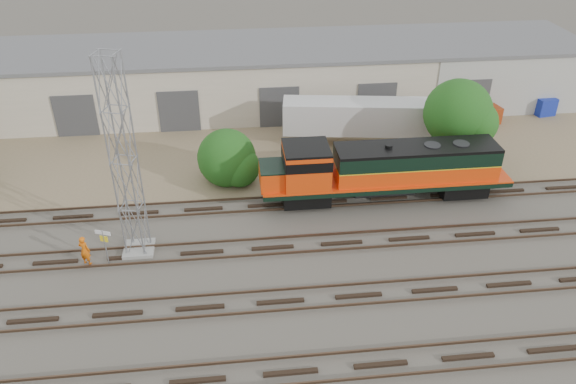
{
  "coord_description": "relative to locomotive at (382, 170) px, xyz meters",
  "views": [
    {
      "loc": [
        -1.94,
        -24.06,
        19.45
      ],
      "look_at": [
        1.16,
        4.0,
        2.2
      ],
      "focal_mm": 35.0,
      "sensor_mm": 36.0,
      "label": 1
    }
  ],
  "objects": [
    {
      "name": "signal_tower",
      "position": [
        -14.9,
        -3.79,
        3.35
      ],
      "size": [
        1.69,
        1.69,
        11.44
      ],
      "rotation": [
        0.0,
        0.0,
        -0.26
      ],
      "color": "gray",
      "rests_on": "ground"
    },
    {
      "name": "ground",
      "position": [
        -7.34,
        -6.0,
        -2.22
      ],
      "size": [
        140.0,
        140.0,
        0.0
      ],
      "primitive_type": "plane",
      "color": "#47423A",
      "rests_on": "ground"
    },
    {
      "name": "worker",
      "position": [
        -17.59,
        -4.71,
        -1.32
      ],
      "size": [
        0.77,
        0.65,
        1.79
      ],
      "primitive_type": "imported",
      "rotation": [
        0.0,
        0.0,
        2.73
      ],
      "color": "#DA5C0C",
      "rests_on": "ground"
    },
    {
      "name": "tree_east",
      "position": [
        6.51,
        4.01,
        1.65
      ],
      "size": [
        4.92,
        4.69,
        6.33
      ],
      "color": "#382619",
      "rests_on": "ground"
    },
    {
      "name": "tracks",
      "position": [
        -7.34,
        -9.0,
        -2.14
      ],
      "size": [
        80.0,
        20.4,
        0.28
      ],
      "color": "black",
      "rests_on": "ground"
    },
    {
      "name": "tree_mid",
      "position": [
        -9.52,
        3.42,
        -0.57
      ],
      "size": [
        4.16,
        3.96,
        3.96
      ],
      "color": "#382619",
      "rests_on": "ground"
    },
    {
      "name": "locomotive",
      "position": [
        0.0,
        0.0,
        0.0
      ],
      "size": [
        15.91,
        2.79,
        3.82
      ],
      "color": "black",
      "rests_on": "tracks"
    },
    {
      "name": "dumpster_blue",
      "position": [
        17.4,
        12.04,
        -1.47
      ],
      "size": [
        1.83,
        1.75,
        1.5
      ],
      "primitive_type": "cube",
      "rotation": [
        0.0,
        0.0,
        0.17
      ],
      "color": "#162898",
      "rests_on": "ground"
    },
    {
      "name": "sign_post",
      "position": [
        -16.43,
        -4.82,
        -0.67
      ],
      "size": [
        0.86,
        0.35,
        2.21
      ],
      "color": "gray",
      "rests_on": "ground"
    },
    {
      "name": "semi_trailer",
      "position": [
        0.64,
        7.95,
        0.02
      ],
      "size": [
        11.74,
        3.93,
        3.55
      ],
      "rotation": [
        0.0,
        0.0,
        -0.14
      ],
      "color": "#BDBDBD",
      "rests_on": "ground"
    },
    {
      "name": "dirt_strip",
      "position": [
        -7.34,
        9.0,
        -2.21
      ],
      "size": [
        80.0,
        16.0,
        0.02
      ],
      "primitive_type": "cube",
      "color": "#726047",
      "rests_on": "ground"
    },
    {
      "name": "warehouse",
      "position": [
        -7.3,
        16.98,
        0.44
      ],
      "size": [
        58.4,
        10.4,
        5.3
      ],
      "color": "beige",
      "rests_on": "ground"
    },
    {
      "name": "dumpster_red",
      "position": [
        12.08,
        10.83,
        -1.52
      ],
      "size": [
        1.74,
        1.66,
        1.4
      ],
      "primitive_type": "cube",
      "rotation": [
        0.0,
        0.0,
        0.19
      ],
      "color": "maroon",
      "rests_on": "ground"
    }
  ]
}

